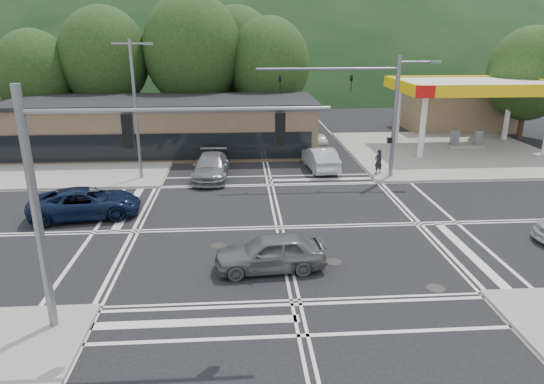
{
  "coord_description": "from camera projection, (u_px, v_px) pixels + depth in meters",
  "views": [
    {
      "loc": [
        -1.94,
        -22.56,
        9.37
      ],
      "look_at": [
        -0.27,
        1.5,
        1.4
      ],
      "focal_mm": 32.0,
      "sensor_mm": 36.0,
      "label": 1
    }
  ],
  "objects": [
    {
      "name": "pedestrian",
      "position": [
        378.0,
        162.0,
        32.96
      ],
      "size": [
        0.73,
        0.61,
        1.7
      ],
      "primitive_type": "imported",
      "rotation": [
        0.0,
        0.0,
        3.54
      ],
      "color": "black",
      "rests_on": "sidewalk_ne"
    },
    {
      "name": "car_northbound",
      "position": [
        211.0,
        167.0,
        32.46
      ],
      "size": [
        2.43,
        5.55,
        1.59
      ],
      "primitive_type": "imported",
      "rotation": [
        0.0,
        0.0,
        -0.04
      ],
      "color": "slate",
      "rests_on": "ground"
    },
    {
      "name": "car_grey_center",
      "position": [
        270.0,
        252.0,
        19.88
      ],
      "size": [
        4.68,
        2.18,
        1.55
      ],
      "primitive_type": "imported",
      "rotation": [
        0.0,
        0.0,
        -1.49
      ],
      "color": "slate",
      "rests_on": "ground"
    },
    {
      "name": "sidewalk_nw",
      "position": [
        71.0,
        158.0,
        37.64
      ],
      "size": [
        16.0,
        16.0,
        0.15
      ],
      "primitive_type": "cube",
      "color": "gray",
      "rests_on": "ground"
    },
    {
      "name": "convenience_store",
      "position": [
        456.0,
        110.0,
        48.83
      ],
      "size": [
        10.0,
        6.0,
        3.8
      ],
      "primitive_type": "cube",
      "color": "#846B4F",
      "rests_on": "ground"
    },
    {
      "name": "hill_north",
      "position": [
        246.0,
        76.0,
        109.69
      ],
      "size": [
        252.0,
        126.0,
        140.0
      ],
      "primitive_type": "ellipsoid",
      "color": "black",
      "rests_on": "ground"
    },
    {
      "name": "commercial_row",
      "position": [
        164.0,
        127.0,
        39.39
      ],
      "size": [
        24.0,
        8.0,
        4.0
      ],
      "primitive_type": "cube",
      "color": "brown",
      "rests_on": "ground"
    },
    {
      "name": "gas_station_canopy",
      "position": [
        473.0,
        89.0,
        39.12
      ],
      "size": [
        12.32,
        8.34,
        5.75
      ],
      "color": "silver",
      "rests_on": "ground"
    },
    {
      "name": "tree_n_d",
      "position": [
        34.0,
        74.0,
        43.08
      ],
      "size": [
        6.8,
        6.8,
        9.76
      ],
      "color": "#382619",
      "rests_on": "ground"
    },
    {
      "name": "ground",
      "position": [
        279.0,
        227.0,
        24.44
      ],
      "size": [
        120.0,
        120.0,
        0.0
      ],
      "primitive_type": "plane",
      "color": "black",
      "rests_on": "ground"
    },
    {
      "name": "tree_ne",
      "position": [
        529.0,
        74.0,
        43.12
      ],
      "size": [
        7.2,
        7.2,
        9.99
      ],
      "color": "#382619",
      "rests_on": "ground"
    },
    {
      "name": "tree_n_a",
      "position": [
        104.0,
        58.0,
        44.01
      ],
      "size": [
        8.0,
        8.0,
        11.75
      ],
      "color": "#382619",
      "rests_on": "ground"
    },
    {
      "name": "signal_mast_ne",
      "position": [
        377.0,
        103.0,
        31.07
      ],
      "size": [
        11.65,
        0.3,
        8.0
      ],
      "color": "slate",
      "rests_on": "ground"
    },
    {
      "name": "signal_mast_sw",
      "position": [
        93.0,
        180.0,
        14.64
      ],
      "size": [
        9.14,
        0.28,
        8.0
      ],
      "color": "slate",
      "rests_on": "ground"
    },
    {
      "name": "car_blue_west",
      "position": [
        86.0,
        203.0,
        25.6
      ],
      "size": [
        5.99,
        3.48,
        1.57
      ],
      "primitive_type": "imported",
      "rotation": [
        0.0,
        0.0,
        1.73
      ],
      "color": "black",
      "rests_on": "ground"
    },
    {
      "name": "car_queue_a",
      "position": [
        320.0,
        158.0,
        34.51
      ],
      "size": [
        2.15,
        5.07,
        1.63
      ],
      "primitive_type": "imported",
      "rotation": [
        0.0,
        0.0,
        3.23
      ],
      "color": "#B4B6BC",
      "rests_on": "ground"
    },
    {
      "name": "car_queue_b",
      "position": [
        318.0,
        141.0,
        40.75
      ],
      "size": [
        1.64,
        4.06,
        1.38
      ],
      "primitive_type": "imported",
      "rotation": [
        0.0,
        0.0,
        3.14
      ],
      "color": "silver",
      "rests_on": "ground"
    },
    {
      "name": "streetlight_nw",
      "position": [
        136.0,
        104.0,
        30.82
      ],
      "size": [
        2.5,
        0.25,
        9.0
      ],
      "color": "slate",
      "rests_on": "ground"
    },
    {
      "name": "tree_n_b",
      "position": [
        193.0,
        50.0,
        44.33
      ],
      "size": [
        9.0,
        9.0,
        12.98
      ],
      "color": "#382619",
      "rests_on": "ground"
    },
    {
      "name": "sidewalk_ne",
      "position": [
        447.0,
        152.0,
        39.6
      ],
      "size": [
        16.0,
        16.0,
        0.15
      ],
      "primitive_type": "cube",
      "color": "gray",
      "rests_on": "ground"
    },
    {
      "name": "tree_n_e",
      "position": [
        237.0,
        56.0,
        48.59
      ],
      "size": [
        8.4,
        8.4,
        11.98
      ],
      "color": "#382619",
      "rests_on": "ground"
    },
    {
      "name": "tree_n_c",
      "position": [
        269.0,
        65.0,
        45.2
      ],
      "size": [
        7.6,
        7.6,
        10.87
      ],
      "color": "#382619",
      "rests_on": "ground"
    }
  ]
}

